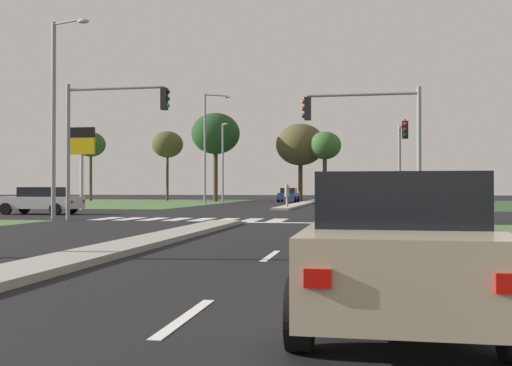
{
  "coord_description": "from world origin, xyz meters",
  "views": [
    {
      "loc": [
        5.4,
        -1.24,
        1.4
      ],
      "look_at": [
        -1.63,
        37.58,
        1.78
      ],
      "focal_mm": 41.77,
      "sensor_mm": 36.0,
      "label": 1
    }
  ],
  "objects_px": {
    "traffic_signal_near_left": "(103,126)",
    "street_lamp_second": "(56,109)",
    "treeline_near": "(91,145)",
    "pedestrian_at_median": "(287,193)",
    "car_blue_fourth": "(289,195)",
    "street_lamp_third": "(207,143)",
    "car_grey_third": "(367,208)",
    "traffic_signal_far_right": "(402,149)",
    "street_lamp_fourth": "(223,158)",
    "car_teal_fifth": "(378,213)",
    "car_beige_second": "(395,246)",
    "treeline_third": "(216,134)",
    "treeline_fourth": "(325,146)",
    "treeline_fifth": "(300,145)",
    "fuel_price_totem": "(82,150)",
    "car_silver_near": "(40,200)",
    "traffic_signal_near_right": "(374,130)",
    "treeline_second": "(167,145)"
  },
  "relations": [
    {
      "from": "street_lamp_fourth",
      "to": "treeline_third",
      "type": "distance_m",
      "value": 6.14
    },
    {
      "from": "treeline_near",
      "to": "pedestrian_at_median",
      "type": "bearing_deg",
      "value": -42.17
    },
    {
      "from": "street_lamp_third",
      "to": "street_lamp_fourth",
      "type": "xyz_separation_m",
      "value": [
        -0.1,
        6.66,
        -1.06
      ]
    },
    {
      "from": "car_silver_near",
      "to": "treeline_near",
      "type": "height_order",
      "value": "treeline_near"
    },
    {
      "from": "street_lamp_second",
      "to": "treeline_near",
      "type": "bearing_deg",
      "value": 113.78
    },
    {
      "from": "car_silver_near",
      "to": "pedestrian_at_median",
      "type": "relative_size",
      "value": 2.78
    },
    {
      "from": "car_beige_second",
      "to": "treeline_near",
      "type": "distance_m",
      "value": 66.8
    },
    {
      "from": "car_blue_fourth",
      "to": "street_lamp_fourth",
      "type": "relative_size",
      "value": 0.55
    },
    {
      "from": "car_blue_fourth",
      "to": "street_lamp_third",
      "type": "xyz_separation_m",
      "value": [
        -6.27,
        -9.3,
        4.8
      ]
    },
    {
      "from": "pedestrian_at_median",
      "to": "treeline_second",
      "type": "bearing_deg",
      "value": 88.47
    },
    {
      "from": "treeline_fourth",
      "to": "car_grey_third",
      "type": "bearing_deg",
      "value": -84.48
    },
    {
      "from": "traffic_signal_near_left",
      "to": "car_teal_fifth",
      "type": "bearing_deg",
      "value": -41.48
    },
    {
      "from": "treeline_third",
      "to": "treeline_fifth",
      "type": "xyz_separation_m",
      "value": [
        9.22,
        1.67,
        -1.21
      ]
    },
    {
      "from": "car_blue_fourth",
      "to": "traffic_signal_far_right",
      "type": "xyz_separation_m",
      "value": [
        9.88,
        -25.63,
        2.97
      ]
    },
    {
      "from": "fuel_price_totem",
      "to": "treeline_near",
      "type": "height_order",
      "value": "treeline_near"
    },
    {
      "from": "car_blue_fourth",
      "to": "treeline_near",
      "type": "height_order",
      "value": "treeline_near"
    },
    {
      "from": "traffic_signal_far_right",
      "to": "car_blue_fourth",
      "type": "bearing_deg",
      "value": 111.08
    },
    {
      "from": "car_grey_third",
      "to": "traffic_signal_far_right",
      "type": "xyz_separation_m",
      "value": [
        2.07,
        15.38,
        2.98
      ]
    },
    {
      "from": "traffic_signal_near_left",
      "to": "street_lamp_third",
      "type": "distance_m",
      "value": 27.65
    },
    {
      "from": "street_lamp_second",
      "to": "treeline_fourth",
      "type": "distance_m",
      "value": 39.98
    },
    {
      "from": "traffic_signal_near_left",
      "to": "treeline_fifth",
      "type": "bearing_deg",
      "value": 83.76
    },
    {
      "from": "traffic_signal_near_right",
      "to": "traffic_signal_near_left",
      "type": "bearing_deg",
      "value": 180.0
    },
    {
      "from": "street_lamp_second",
      "to": "pedestrian_at_median",
      "type": "bearing_deg",
      "value": 61.46
    },
    {
      "from": "traffic_signal_near_left",
      "to": "street_lamp_second",
      "type": "distance_m",
      "value": 2.86
    },
    {
      "from": "treeline_third",
      "to": "treeline_fourth",
      "type": "distance_m",
      "value": 12.08
    },
    {
      "from": "street_lamp_fourth",
      "to": "treeline_fifth",
      "type": "distance_m",
      "value": 9.95
    },
    {
      "from": "treeline_third",
      "to": "treeline_fourth",
      "type": "height_order",
      "value": "treeline_third"
    },
    {
      "from": "car_blue_fourth",
      "to": "traffic_signal_near_right",
      "type": "xyz_separation_m",
      "value": [
        8.12,
        -36.79,
        3.04
      ]
    },
    {
      "from": "car_grey_third",
      "to": "pedestrian_at_median",
      "type": "height_order",
      "value": "pedestrian_at_median"
    },
    {
      "from": "car_teal_fifth",
      "to": "treeline_second",
      "type": "xyz_separation_m",
      "value": [
        -23.02,
        52.54,
        5.76
      ]
    },
    {
      "from": "car_grey_third",
      "to": "treeline_fifth",
      "type": "xyz_separation_m",
      "value": [
        -6.98,
        45.02,
        5.5
      ]
    },
    {
      "from": "street_lamp_second",
      "to": "treeline_fourth",
      "type": "bearing_deg",
      "value": 75.72
    },
    {
      "from": "treeline_fifth",
      "to": "street_lamp_second",
      "type": "bearing_deg",
      "value": -100.02
    },
    {
      "from": "car_blue_fourth",
      "to": "car_teal_fifth",
      "type": "distance_m",
      "value": 47.76
    },
    {
      "from": "car_blue_fourth",
      "to": "treeline_fifth",
      "type": "height_order",
      "value": "treeline_fifth"
    },
    {
      "from": "car_teal_fifth",
      "to": "pedestrian_at_median",
      "type": "xyz_separation_m",
      "value": [
        -5.59,
        26.93,
        0.31
      ]
    },
    {
      "from": "traffic_signal_near_right",
      "to": "traffic_signal_far_right",
      "type": "bearing_deg",
      "value": 81.03
    },
    {
      "from": "car_beige_second",
      "to": "treeline_second",
      "type": "height_order",
      "value": "treeline_second"
    },
    {
      "from": "traffic_signal_near_left",
      "to": "street_lamp_fourth",
      "type": "distance_m",
      "value": 34.26
    },
    {
      "from": "car_silver_near",
      "to": "car_teal_fifth",
      "type": "relative_size",
      "value": 1.03
    },
    {
      "from": "car_blue_fourth",
      "to": "traffic_signal_near_left",
      "type": "xyz_separation_m",
      "value": [
        -3.64,
        -36.79,
        3.41
      ]
    },
    {
      "from": "fuel_price_totem",
      "to": "car_beige_second",
      "type": "bearing_deg",
      "value": -58.3
    },
    {
      "from": "traffic_signal_far_right",
      "to": "treeline_fifth",
      "type": "xyz_separation_m",
      "value": [
        -9.06,
        29.64,
        2.52
      ]
    },
    {
      "from": "car_grey_third",
      "to": "treeline_second",
      "type": "relative_size",
      "value": 0.56
    },
    {
      "from": "traffic_signal_near_right",
      "to": "pedestrian_at_median",
      "type": "distance_m",
      "value": 17.79
    },
    {
      "from": "car_teal_fifth",
      "to": "fuel_price_totem",
      "type": "bearing_deg",
      "value": 129.78
    },
    {
      "from": "car_beige_second",
      "to": "treeline_third",
      "type": "height_order",
      "value": "treeline_third"
    },
    {
      "from": "fuel_price_totem",
      "to": "treeline_fourth",
      "type": "bearing_deg",
      "value": 61.91
    },
    {
      "from": "street_lamp_fourth",
      "to": "car_blue_fourth",
      "type": "bearing_deg",
      "value": 22.54
    },
    {
      "from": "traffic_signal_near_left",
      "to": "treeline_third",
      "type": "xyz_separation_m",
      "value": [
        -4.76,
        39.13,
        3.29
      ]
    }
  ]
}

